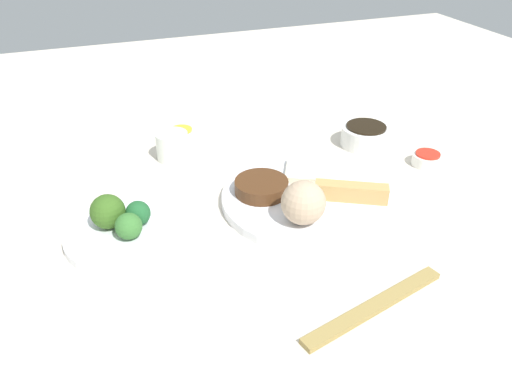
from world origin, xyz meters
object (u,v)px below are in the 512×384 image
(main_plate, at_px, (305,200))
(sauce_ramekin_sweet_and_sour, at_px, (427,160))
(broccoli_plate, at_px, (129,233))
(sauce_ramekin_hot_mustard, at_px, (182,135))
(teacup, at_px, (172,146))
(chopsticks_pair, at_px, (375,306))
(soy_sauce_bowl, at_px, (365,136))

(main_plate, xyz_separation_m, sauce_ramekin_sweet_and_sour, (0.04, -0.27, 0.00))
(main_plate, bearing_deg, broccoli_plate, 88.05)
(broccoli_plate, relative_size, sauce_ramekin_hot_mustard, 3.46)
(sauce_ramekin_hot_mustard, distance_m, teacup, 0.08)
(teacup, bearing_deg, chopsticks_pair, -162.63)
(main_plate, bearing_deg, chopsticks_pair, 175.47)
(main_plate, bearing_deg, sauce_ramekin_sweet_and_sour, -80.96)
(broccoli_plate, relative_size, soy_sauce_bowl, 1.97)
(main_plate, relative_size, chopsticks_pair, 1.24)
(broccoli_plate, xyz_separation_m, sauce_ramekin_sweet_and_sour, (0.03, -0.56, 0.00))
(chopsticks_pair, bearing_deg, sauce_ramekin_hot_mustard, 11.91)
(sauce_ramekin_sweet_and_sour, xyz_separation_m, chopsticks_pair, (-0.29, 0.29, -0.01))
(sauce_ramekin_sweet_and_sour, xyz_separation_m, sauce_ramekin_hot_mustard, (0.27, 0.41, 0.00))
(main_plate, xyz_separation_m, sauce_ramekin_hot_mustard, (0.31, 0.14, 0.00))
(soy_sauce_bowl, relative_size, sauce_ramekin_hot_mustard, 1.76)
(teacup, bearing_deg, sauce_ramekin_hot_mustard, -24.49)
(main_plate, height_order, soy_sauce_bowl, soy_sauce_bowl)
(soy_sauce_bowl, height_order, sauce_ramekin_hot_mustard, soy_sauce_bowl)
(broccoli_plate, xyz_separation_m, teacup, (0.23, -0.12, 0.02))
(teacup, xyz_separation_m, chopsticks_pair, (-0.49, -0.15, -0.02))
(main_plate, bearing_deg, sauce_ramekin_hot_mustard, 24.03)
(teacup, height_order, chopsticks_pair, teacup)
(broccoli_plate, distance_m, soy_sauce_bowl, 0.52)
(teacup, relative_size, chopsticks_pair, 0.27)
(sauce_ramekin_sweet_and_sour, relative_size, chopsticks_pair, 0.24)
(sauce_ramekin_hot_mustard, bearing_deg, teacup, 155.51)
(sauce_ramekin_sweet_and_sour, distance_m, teacup, 0.49)
(main_plate, distance_m, sauce_ramekin_hot_mustard, 0.34)
(broccoli_plate, bearing_deg, teacup, -27.49)
(broccoli_plate, bearing_deg, soy_sauce_bowl, -73.47)
(sauce_ramekin_hot_mustard, bearing_deg, chopsticks_pair, -168.09)
(soy_sauce_bowl, bearing_deg, broccoli_plate, 106.53)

